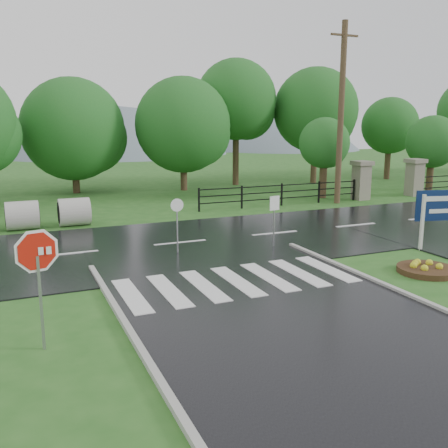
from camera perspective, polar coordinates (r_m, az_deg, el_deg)
name	(u,v)px	position (r m, az deg, el deg)	size (l,w,h in m)	color
ground	(347,359)	(10.13, 13.90, -14.76)	(120.00, 120.00, 0.00)	#275B1E
main_road	(180,244)	(18.58, -5.01, -2.26)	(90.00, 8.00, 0.04)	black
crosswalk	(237,281)	(14.09, 1.50, -6.51)	(6.50, 2.80, 0.02)	silver
pillar_west	(361,179)	(29.90, 15.42, 4.94)	(1.00, 1.00, 2.24)	gray
pillar_east	(415,176)	(32.54, 20.95, 5.10)	(1.00, 1.00, 2.24)	gray
fence_west	(282,192)	(26.99, 6.61, 3.63)	(9.58, 0.08, 1.20)	black
hills	(85,262)	(75.41, -15.65, -4.18)	(102.00, 48.00, 48.00)	slate
treeline	(125,193)	(32.15, -11.27, 3.46)	(83.20, 5.20, 10.00)	#1B581F
stop_sign	(38,262)	(10.25, -20.53, -4.04)	(1.12, 0.31, 2.59)	#939399
estate_billboard	(447,208)	(19.40, 24.10, 1.67)	(2.32, 0.64, 2.08)	silver
flower_bed	(427,269)	(16.16, 22.16, -4.75)	(1.73, 1.73, 0.35)	#332111
reg_sign_small	(274,211)	(17.76, 5.77, 1.54)	(0.41, 0.09, 1.88)	#939399
reg_sign_round	(177,218)	(16.93, -5.38, 0.67)	(0.45, 0.06, 1.91)	#939399
utility_pole_east	(341,113)	(28.10, 13.22, 12.22)	(1.71, 0.32, 9.61)	#473523
entrance_tree_left	(324,144)	(29.99, 11.40, 9.01)	(2.95, 2.95, 4.70)	#3D2B1C
entrance_tree_right	(433,142)	(35.42, 22.73, 8.64)	(3.38, 3.38, 4.86)	#3D2B1C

